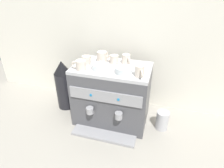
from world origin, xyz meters
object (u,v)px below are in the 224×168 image
Objects in this scene: ceramic_bowl_1 at (124,70)px; ceramic_cup_1 at (114,59)px; espresso_machine at (112,95)px; coffee_grinder at (64,85)px; ceramic_cup_2 at (126,59)px; ceramic_cup_0 at (87,60)px; ceramic_bowl_0 at (99,67)px; ceramic_cup_5 at (102,57)px; ceramic_cup_3 at (80,65)px; milk_pitcher at (162,120)px; ceramic_cup_4 at (140,71)px.

ceramic_cup_1 is at bearing 127.23° from ceramic_bowl_1.
coffee_grinder is at bearing 172.88° from espresso_machine.
ceramic_cup_1 is at bearing 1.09° from coffee_grinder.
ceramic_cup_0 is at bearing -160.18° from ceramic_cup_2.
ceramic_bowl_0 is (-0.07, -0.13, -0.01)m from ceramic_cup_1.
ceramic_cup_3 is at bearing -118.22° from ceramic_cup_5.
ceramic_cup_0 is 0.21m from ceramic_cup_1.
ceramic_bowl_0 is 0.96× the size of ceramic_bowl_1.
ceramic_bowl_1 is 0.25× the size of coffee_grinder.
espresso_machine is at bearing 3.80° from ceramic_cup_0.
ceramic_cup_3 reaches higher than milk_pitcher.
ceramic_bowl_1 reaches higher than ceramic_bowl_0.
ceramic_cup_0 is 0.44m from ceramic_cup_4.
ceramic_cup_2 is 0.77× the size of ceramic_bowl_1.
espresso_machine is 0.29m from ceramic_cup_1.
ceramic_cup_3 is at bearing -160.65° from ceramic_bowl_0.
ceramic_cup_2 reaches higher than ceramic_bowl_1.
coffee_grinder is 0.92m from milk_pitcher.
ceramic_bowl_0 is at bearing -79.59° from ceramic_cup_5.
espresso_machine is 0.30m from ceramic_bowl_1.
ceramic_cup_3 is 1.01× the size of ceramic_bowl_0.
ceramic_bowl_0 is (0.13, 0.05, -0.02)m from ceramic_cup_3.
ceramic_cup_5 reaches higher than espresso_machine.
ceramic_bowl_1 is (0.11, -0.15, -0.01)m from ceramic_cup_1.
ceramic_cup_4 is 0.83× the size of ceramic_cup_5.
ceramic_cup_2 is 0.91× the size of ceramic_cup_4.
ceramic_bowl_0 is at bearing -172.77° from milk_pitcher.
ceramic_cup_5 is at bearing 100.41° from ceramic_bowl_0.
ceramic_cup_1 is 0.29m from ceramic_cup_4.
ceramic_cup_5 is (-0.10, 0.01, 0.01)m from ceramic_cup_1.
ceramic_bowl_1 is (-0.12, 0.03, -0.02)m from ceramic_cup_4.
ceramic_bowl_1 is at bearing -36.69° from ceramic_cup_5.
ceramic_cup_3 is at bearing -93.62° from ceramic_cup_0.
ceramic_cup_0 is 0.10m from ceramic_cup_3.
ceramic_cup_5 is at bearing 143.31° from ceramic_bowl_1.
ceramic_cup_2 is at bearing 3.73° from ceramic_cup_5.
ceramic_cup_2 is at bearing 164.46° from milk_pitcher.
ceramic_cup_0 is 0.77m from milk_pitcher.
ceramic_cup_2 is at bearing 14.01° from ceramic_cup_1.
ceramic_cup_1 is 0.81× the size of ceramic_cup_5.
ceramic_cup_1 is 0.98× the size of ceramic_cup_4.
ceramic_cup_2 is 0.19× the size of coffee_grinder.
ceramic_cup_5 reaches higher than ceramic_cup_4.
milk_pitcher is at bearing -8.65° from ceramic_cup_5.
milk_pitcher is at bearing 7.23° from ceramic_bowl_0.
coffee_grinder is (-0.27, 0.07, -0.30)m from ceramic_cup_0.
ceramic_cup_5 is at bearing 171.35° from milk_pitcher.
coffee_grinder is (-0.47, 0.06, -0.01)m from espresso_machine.
ceramic_cup_4 is 0.51m from milk_pitcher.
ceramic_bowl_1 is 0.55m from milk_pitcher.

